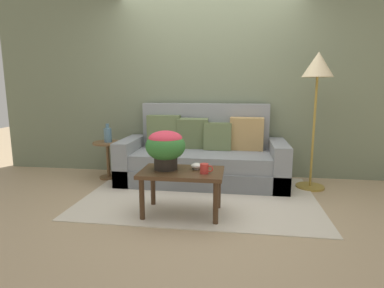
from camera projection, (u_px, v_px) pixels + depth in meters
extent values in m
plane|color=tan|center=(199.00, 200.00, 3.62)|extent=(14.00, 14.00, 0.00)
cube|color=slate|center=(209.00, 78.00, 4.51)|extent=(6.40, 0.12, 2.81)
cube|color=beige|center=(200.00, 196.00, 3.72)|extent=(2.66, 1.81, 0.01)
cube|color=slate|center=(202.00, 174.00, 4.23)|extent=(2.19, 0.86, 0.23)
cube|color=gray|center=(202.00, 159.00, 4.17)|extent=(1.77, 0.77, 0.19)
cube|color=gray|center=(205.00, 133.00, 4.48)|extent=(1.77, 0.15, 0.83)
cube|color=gray|center=(131.00, 160.00, 4.34)|extent=(0.21, 0.86, 0.58)
cube|color=gray|center=(278.00, 165.00, 4.06)|extent=(0.21, 0.86, 0.58)
cube|color=#607047|center=(164.00, 132.00, 4.42)|extent=(0.46, 0.14, 0.46)
cube|color=#607047|center=(218.00, 136.00, 4.30)|extent=(0.38, 0.19, 0.38)
cube|color=tan|center=(247.00, 134.00, 4.25)|extent=(0.45, 0.18, 0.45)
cube|color=#607047|center=(193.00, 134.00, 4.37)|extent=(0.43, 0.20, 0.44)
cylinder|color=#442D1B|center=(142.00, 199.00, 3.03)|extent=(0.05, 0.05, 0.42)
cylinder|color=#442D1B|center=(216.00, 203.00, 2.93)|extent=(0.05, 0.05, 0.42)
cylinder|color=#442D1B|center=(153.00, 187.00, 3.42)|extent=(0.05, 0.05, 0.42)
cylinder|color=#442D1B|center=(218.00, 190.00, 3.32)|extent=(0.05, 0.05, 0.42)
cube|color=#4C331E|center=(182.00, 172.00, 3.13)|extent=(0.82, 0.51, 0.04)
cylinder|color=brown|center=(109.00, 177.00, 4.48)|extent=(0.26, 0.26, 0.03)
cylinder|color=brown|center=(108.00, 160.00, 4.44)|extent=(0.05, 0.05, 0.47)
cylinder|color=brown|center=(107.00, 143.00, 4.39)|extent=(0.40, 0.40, 0.03)
cylinder|color=olive|center=(310.00, 187.00, 4.04)|extent=(0.35, 0.35, 0.03)
cylinder|color=olive|center=(313.00, 133.00, 3.92)|extent=(0.03, 0.03, 1.36)
cone|color=beige|center=(318.00, 64.00, 3.77)|extent=(0.37, 0.37, 0.30)
cylinder|color=black|center=(166.00, 162.00, 3.17)|extent=(0.24, 0.24, 0.14)
ellipsoid|color=#337533|center=(166.00, 146.00, 3.14)|extent=(0.40, 0.40, 0.29)
ellipsoid|color=#DB384C|center=(165.00, 139.00, 3.13)|extent=(0.34, 0.34, 0.16)
cylinder|color=red|center=(204.00, 169.00, 3.02)|extent=(0.08, 0.08, 0.10)
torus|color=red|center=(210.00, 169.00, 3.01)|extent=(0.07, 0.01, 0.07)
cylinder|color=silver|center=(197.00, 168.00, 3.18)|extent=(0.05, 0.05, 0.02)
ellipsoid|color=silver|center=(197.00, 166.00, 3.18)|extent=(0.12, 0.12, 0.06)
cylinder|color=slate|center=(108.00, 135.00, 4.36)|extent=(0.10, 0.10, 0.19)
cylinder|color=slate|center=(107.00, 126.00, 4.34)|extent=(0.05, 0.05, 0.06)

